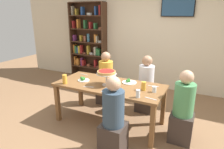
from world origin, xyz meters
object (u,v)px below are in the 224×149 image
Objects in this scene: beer_glass_amber_short at (115,85)px; cutlery_spare_fork at (106,92)px; beer_glass_amber_spare at (144,86)px; salad_plate_far_diner at (83,79)px; water_glass_clear_near at (114,78)px; bookshelf at (88,42)px; diner_near_right at (113,122)px; beer_glass_amber_tall at (65,79)px; water_glass_clear_spare at (138,94)px; dining_table at (109,89)px; salad_plate_near_diner at (129,82)px; diner_far_right at (146,88)px; cutlery_fork_near at (153,86)px; cutlery_knife_far at (151,99)px; cutlery_knife_near at (84,74)px; diner_far_left at (106,82)px; cutlery_fork_far at (89,87)px; television at (178,7)px; diner_head_east at (183,112)px; water_glass_clear_far at (154,89)px; deep_dish_pizza_stand at (106,73)px.

cutlery_spare_fork is at bearing -122.83° from beer_glass_amber_short.
beer_glass_amber_spare reaches higher than cutlery_spare_fork.
water_glass_clear_near is (0.48, 0.28, 0.02)m from salad_plate_far_diner.
diner_near_right is (2.13, -2.72, -0.62)m from bookshelf.
beer_glass_amber_tall is 1.34m from water_glass_clear_spare.
dining_table is 0.37m from salad_plate_near_diner.
diner_far_right is at bearing -30.71° from bookshelf.
water_glass_clear_spare is at bearing 74.07° from cutlery_fork_near.
cutlery_knife_near is at bearing 168.25° from cutlery_knife_far.
salad_plate_far_diner is at bearing 54.28° from beer_glass_amber_tall.
cutlery_fork_near is (0.08, 0.56, -0.06)m from water_glass_clear_spare.
diner_far_left is (1.27, -1.31, -0.62)m from bookshelf.
salad_plate_far_diner is 1.17× the size of cutlery_knife_near.
salad_plate_far_diner is 1.17× the size of cutlery_fork_near.
cutlery_knife_far is at bearing -31.30° from water_glass_clear_near.
beer_glass_amber_tall reaches higher than cutlery_fork_far.
diner_far_right is 1.02m from beer_glass_amber_short.
beer_glass_amber_tall is at bearing -120.28° from television.
cutlery_fork_far is (-1.49, -0.28, 0.25)m from diner_head_east.
diner_far_left reaches higher than beer_glass_amber_tall.
salad_plate_near_diner is 0.59m from cutlery_spare_fork.
cutlery_fork_near is 1.00× the size of cutlery_knife_near.
cutlery_fork_far is at bearing -171.10° from beer_glass_amber_short.
dining_table is 0.63m from beer_glass_amber_spare.
salad_plate_far_diner is 1.48× the size of beer_glass_amber_spare.
dining_table is at bearing 134.77° from beer_glass_amber_short.
beer_glass_amber_tall is 1.37m from beer_glass_amber_spare.
beer_glass_amber_short is 1.17× the size of beer_glass_amber_spare.
diner_far_right is at bearing 42.18° from beer_glass_amber_tall.
beer_glass_amber_spare is 0.35m from cutlery_knife_far.
beer_glass_amber_spare reaches higher than cutlery_fork_near.
water_glass_clear_spare is 0.66× the size of cutlery_fork_far.
television is 2.46m from water_glass_clear_far.
diner_far_right reaches higher than water_glass_clear_near.
diner_far_left is 6.91× the size of beer_glass_amber_short.
deep_dish_pizza_stand reaches higher than water_glass_clear_far.
beer_glass_amber_spare is 0.79× the size of cutlery_fork_far.
beer_glass_amber_tall is at bearing 172.82° from cutlery_spare_fork.
cutlery_knife_near is (-1.33, 0.28, -0.07)m from beer_glass_amber_spare.
water_glass_clear_far is 0.34m from water_glass_clear_spare.
salad_plate_near_diner is 0.73m from cutlery_fork_far.
salad_plate_near_diner is at bearing 123.13° from water_glass_clear_spare.
diner_far_right is 6.91× the size of beer_glass_amber_short.
salad_plate_near_diner is (-0.96, 0.22, 0.27)m from diner_head_east.
cutlery_fork_near is at bearing 28.95° from diner_far_right.
beer_glass_amber_spare is at bearing 4.70° from deep_dish_pizza_stand.
beer_glass_amber_tall is at bearing -156.20° from dining_table.
deep_dish_pizza_stand is at bearing 2.63° from diner_head_east.
television reaches higher than diner_head_east.
beer_glass_amber_tall is (-1.41, -2.42, -1.23)m from television.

